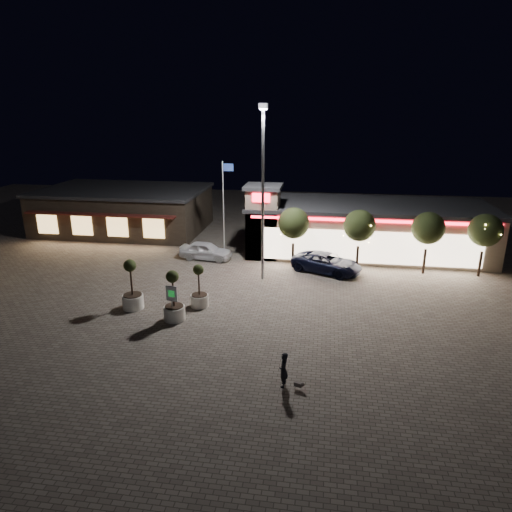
% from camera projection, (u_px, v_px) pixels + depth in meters
% --- Properties ---
extents(ground, '(90.00, 90.00, 0.00)m').
position_uv_depth(ground, '(210.00, 325.00, 26.63)').
color(ground, '#73685D').
rests_on(ground, ground).
extents(retail_building, '(20.40, 8.40, 6.10)m').
position_uv_depth(retail_building, '(361.00, 227.00, 39.41)').
color(retail_building, gray).
rests_on(retail_building, ground).
extents(restaurant_building, '(16.40, 11.00, 4.30)m').
position_uv_depth(restaurant_building, '(125.00, 209.00, 46.75)').
color(restaurant_building, '#382D23').
rests_on(restaurant_building, ground).
extents(floodlight_pole, '(0.60, 0.40, 12.38)m').
position_uv_depth(floodlight_pole, '(263.00, 184.00, 31.67)').
color(floodlight_pole, gray).
rests_on(floodlight_pole, ground).
extents(flagpole, '(0.95, 0.10, 8.00)m').
position_uv_depth(flagpole, '(224.00, 201.00, 37.64)').
color(flagpole, white).
rests_on(flagpole, ground).
extents(string_tree_a, '(2.42, 2.42, 4.79)m').
position_uv_depth(string_tree_a, '(294.00, 223.00, 35.27)').
color(string_tree_a, '#332319').
rests_on(string_tree_a, ground).
extents(string_tree_b, '(2.42, 2.42, 4.79)m').
position_uv_depth(string_tree_b, '(360.00, 226.00, 34.54)').
color(string_tree_b, '#332319').
rests_on(string_tree_b, ground).
extents(string_tree_c, '(2.42, 2.42, 4.79)m').
position_uv_depth(string_tree_c, '(428.00, 228.00, 33.82)').
color(string_tree_c, '#332319').
rests_on(string_tree_c, ground).
extents(string_tree_d, '(2.42, 2.42, 4.79)m').
position_uv_depth(string_tree_d, '(485.00, 230.00, 33.24)').
color(string_tree_d, '#332319').
rests_on(string_tree_d, ground).
extents(pickup_truck, '(5.91, 4.39, 1.49)m').
position_uv_depth(pickup_truck, '(327.00, 263.00, 34.98)').
color(pickup_truck, black).
rests_on(pickup_truck, ground).
extents(white_sedan, '(4.53, 2.18, 1.49)m').
position_uv_depth(white_sedan, '(206.00, 251.00, 37.95)').
color(white_sedan, white).
rests_on(white_sedan, ground).
extents(pedestrian, '(0.42, 0.62, 1.67)m').
position_uv_depth(pedestrian, '(284.00, 370.00, 20.57)').
color(pedestrian, black).
rests_on(pedestrian, ground).
extents(dog, '(0.50, 0.28, 0.27)m').
position_uv_depth(dog, '(300.00, 384.00, 20.47)').
color(dog, '#59514C').
rests_on(dog, ground).
extents(planter_left, '(1.32, 1.32, 3.24)m').
position_uv_depth(planter_left, '(132.00, 293.00, 28.57)').
color(planter_left, white).
rests_on(planter_left, ground).
extents(planter_mid, '(1.27, 1.27, 3.13)m').
position_uv_depth(planter_mid, '(174.00, 305.00, 27.02)').
color(planter_mid, white).
rests_on(planter_mid, ground).
extents(planter_right, '(1.15, 1.15, 2.82)m').
position_uv_depth(planter_right, '(199.00, 294.00, 28.90)').
color(planter_right, white).
rests_on(planter_right, ground).
extents(valet_sign, '(0.72, 0.20, 2.20)m').
position_uv_depth(valet_sign, '(172.00, 297.00, 26.75)').
color(valet_sign, gray).
rests_on(valet_sign, ground).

